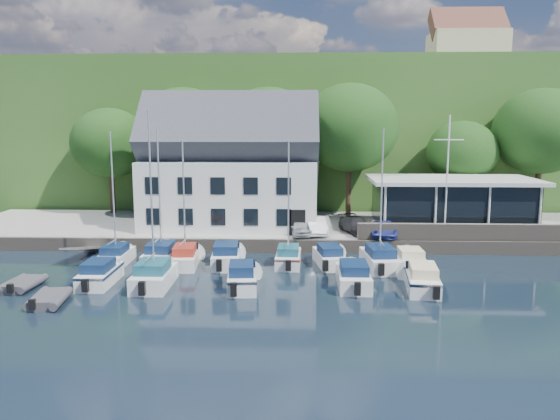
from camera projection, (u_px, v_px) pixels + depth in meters
The scene contains 36 objects.
ground at pixel (323, 302), 29.39m from camera, with size 180.00×180.00×0.00m, color black.
quay at pixel (315, 229), 46.57m from camera, with size 60.00×13.00×1.00m, color gray.
quay_face at pixel (317, 247), 40.16m from camera, with size 60.00×0.30×1.00m, color #635A4F.
hillside at pixel (309, 132), 89.28m from camera, with size 160.00×75.00×16.00m, color #2E511E.
field_patch at pixel (354, 84), 95.56m from camera, with size 50.00×30.00×0.30m, color #606733.
farmhouse at pixel (467, 46), 76.65m from camera, with size 10.40×7.00×8.20m, color beige, non-canonical shape.
harbor_building at pixel (231, 174), 45.08m from camera, with size 14.40×8.20×8.70m, color silver, non-canonical shape.
club_pavilion at pixel (451, 203), 44.27m from camera, with size 13.20×7.20×4.10m, color black, non-canonical shape.
seawall at pixel (481, 232), 39.92m from camera, with size 18.00×0.50×1.20m, color #635A4F.
gangway at pixel (86, 258), 38.90m from camera, with size 1.20×6.00×1.40m, color silver, non-canonical shape.
car_silver at pixel (299, 228), 41.66m from camera, with size 1.36×3.38×1.15m, color silver.
car_white at pixel (316, 226), 42.11m from camera, with size 1.39×3.97×1.31m, color silver.
car_dgrey at pixel (356, 225), 42.53m from camera, with size 1.75×4.31×1.25m, color #28282D.
car_blue at pixel (384, 228), 41.27m from camera, with size 1.45×3.67×1.25m, color navy.
flagpole at pixel (447, 177), 40.53m from camera, with size 2.18×0.20×9.10m, color silver, non-canonical shape.
tree_0 at pixel (111, 161), 51.32m from camera, with size 7.24×7.24×9.89m, color #12350F, non-canonical shape.
tree_1 at pixel (185, 151), 50.85m from camera, with size 8.60×8.60×11.75m, color #12350F, non-canonical shape.
tree_2 at pixel (269, 152), 49.50m from camera, with size 8.56×8.56×11.70m, color #12350F, non-canonical shape.
tree_3 at pixel (349, 151), 49.18m from camera, with size 8.81×8.81×12.04m, color #12350F, non-canonical shape.
tree_4 at pixel (461, 169), 49.76m from camera, with size 6.37×6.37×8.70m, color #12350F, non-canonical shape.
tree_5 at pixel (540, 153), 48.93m from camera, with size 8.47×8.47×11.57m, color #12350F, non-canonical shape.
boat_r1_0 at pixel (114, 204), 36.59m from camera, with size 1.86×5.46×8.30m, color silver, non-canonical shape.
boat_r1_1 at pixel (159, 197), 36.55m from camera, with size 2.08×5.82×9.19m, color silver, non-canonical shape.
boat_r1_2 at pixel (184, 201), 36.04m from camera, with size 1.76×5.92×8.81m, color silver, non-canonical shape.
boat_r1_3 at pixel (227, 254), 36.69m from camera, with size 2.03×5.81×1.56m, color silver, non-canonical shape.
boat_r1_4 at pixel (288, 203), 36.17m from camera, with size 1.77×5.29×8.45m, color silver, non-canonical shape.
boat_r1_5 at pixel (329, 255), 36.79m from camera, with size 1.77×5.72×1.42m, color silver, non-canonical shape.
boat_r1_6 at pixel (382, 198), 35.41m from camera, with size 2.03×6.55×9.39m, color silver, non-canonical shape.
boat_r1_7 at pixel (410, 258), 35.97m from camera, with size 1.91×5.10×1.37m, color silver, non-canonical shape.
boat_r2_0 at pixel (100, 272), 32.49m from camera, with size 1.87×5.66×1.48m, color silver, non-canonical shape.
boat_r2_1 at pixel (152, 206), 31.40m from camera, with size 2.18×6.17×9.60m, color silver, non-canonical shape.
boat_r2_2 at pixel (242, 275), 31.73m from camera, with size 1.78×5.82×1.54m, color silver, non-canonical shape.
boat_r2_3 at pixel (353, 274), 32.06m from camera, with size 2.01×6.09×1.49m, color silver, non-canonical shape.
boat_r2_4 at pixel (422, 276), 31.47m from camera, with size 1.88×6.31×1.50m, color silver, non-canonical shape.
dinghy_0 at pixel (22, 283), 31.64m from camera, with size 1.80×3.00×0.70m, color #3A393E, non-canonical shape.
dinghy_1 at pixel (49, 297), 28.96m from camera, with size 1.85×3.08×0.72m, color #3A393E, non-canonical shape.
Camera 1 is at (-1.21, -28.29, 9.56)m, focal length 35.00 mm.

